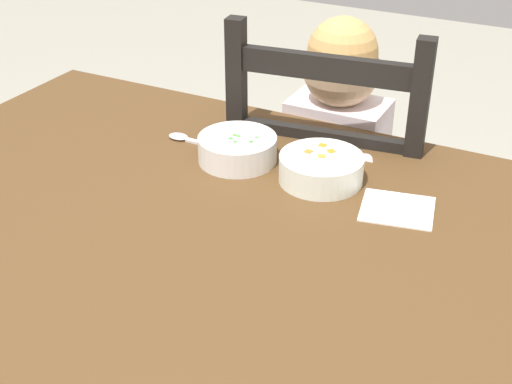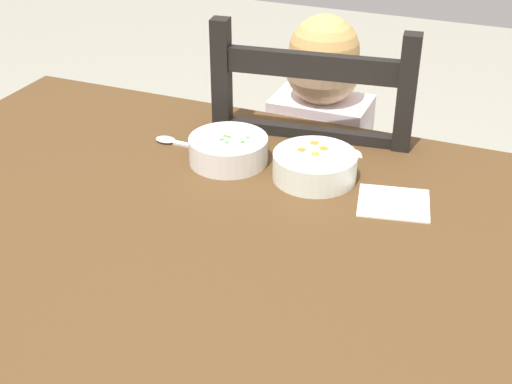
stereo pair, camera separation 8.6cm
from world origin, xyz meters
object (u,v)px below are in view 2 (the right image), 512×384
object	(u,v)px
bowl_of_peas	(228,149)
bowl_of_carrots	(315,165)
dining_chair	(316,218)
dining_table	(261,289)
spoon	(174,142)
child_figure	(315,158)

from	to	relation	value
bowl_of_peas	bowl_of_carrots	world-z (taller)	same
dining_chair	bowl_of_peas	xyz separation A→B (m)	(-0.10, -0.30, 0.31)
dining_table	spoon	world-z (taller)	spoon
dining_table	bowl_of_carrots	size ratio (longest dim) A/B	10.06
bowl_of_peas	dining_table	bearing A→B (deg)	-55.32
dining_chair	spoon	distance (m)	0.46
child_figure	dining_chair	bearing A→B (deg)	40.84
dining_table	spoon	xyz separation A→B (m)	(-0.30, 0.27, 0.09)
spoon	dining_table	bearing A→B (deg)	-41.73
dining_table	bowl_of_peas	distance (m)	0.32
bowl_of_carrots	spoon	size ratio (longest dim) A/B	1.15
dining_table	spoon	bearing A→B (deg)	138.27
dining_chair	child_figure	xyz separation A→B (m)	(-0.01, -0.01, 0.17)
child_figure	spoon	xyz separation A→B (m)	(-0.23, -0.26, 0.12)
bowl_of_carrots	spoon	bearing A→B (deg)	174.68
dining_chair	bowl_of_peas	bearing A→B (deg)	-107.75
dining_chair	dining_table	bearing A→B (deg)	-82.34
bowl_of_peas	spoon	xyz separation A→B (m)	(-0.14, 0.03, -0.02)
dining_table	bowl_of_carrots	distance (m)	0.27
dining_table	bowl_of_peas	size ratio (longest dim) A/B	10.24
bowl_of_peas	dining_chair	bearing A→B (deg)	72.25
dining_table	bowl_of_carrots	bearing A→B (deg)	87.81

